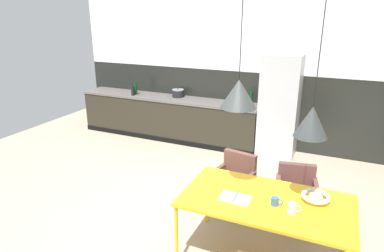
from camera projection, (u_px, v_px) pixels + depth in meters
The scene contains 18 objects.
ground_plane at pixel (177, 230), 4.14m from camera, with size 9.66×9.66×0.00m, color tan.
back_wall_splashback_dark at pixel (249, 108), 6.69m from camera, with size 7.43×0.12×1.47m, color black.
back_wall_panel_upper at pixel (253, 32), 6.23m from camera, with size 7.43×0.12×1.47m, color white.
kitchen_counter at pixel (168, 118), 7.11m from camera, with size 3.90×0.63×0.88m.
refrigerator_column at pixel (279, 107), 6.06m from camera, with size 0.67×0.60×1.87m, color #ADAFB2.
dining_table at pixel (266, 203), 3.40m from camera, with size 1.69×0.94×0.76m.
armchair_corner_seat at pixel (235, 175), 4.45m from camera, with size 0.56×0.55×0.79m.
armchair_near_window at pixel (296, 186), 4.16m from camera, with size 0.56×0.55×0.75m.
fruit_bowl at pixel (316, 197), 3.34m from camera, with size 0.28×0.28×0.07m.
open_book at pixel (235, 198), 3.40m from camera, with size 0.31×0.21×0.02m.
mug_white_ceramic at pixel (292, 208), 3.14m from camera, with size 0.13×0.08×0.10m.
mug_dark_espresso at pixel (275, 201), 3.27m from camera, with size 0.12×0.07×0.09m.
cooking_pot at pixel (178, 93), 6.96m from camera, with size 0.25×0.25×0.18m.
bottle_spice_small at pixel (251, 97), 6.38m from camera, with size 0.07×0.07×0.31m.
bottle_vinegar_dark at pixel (133, 91), 7.09m from camera, with size 0.06×0.06×0.26m.
bottle_wine_green at pixel (136, 89), 7.18m from camera, with size 0.08×0.08×0.29m.
pendant_lamp_over_table_near at pixel (239, 94), 3.17m from camera, with size 0.35×0.35×1.21m.
pendant_lamp_over_table_far at pixel (312, 122), 2.99m from camera, with size 0.30×0.30×1.41m.
Camera 1 is at (1.61, -3.13, 2.54)m, focal length 31.43 mm.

